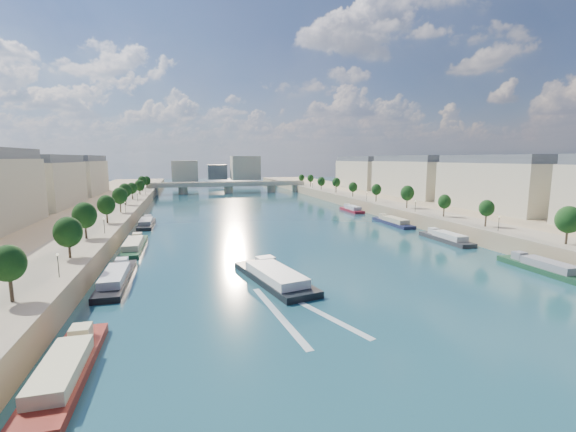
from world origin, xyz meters
TOP-DOWN VIEW (x-y plane):
  - ground at (0.00, 100.00)m, footprint 700.00×700.00m
  - quay_left at (-72.00, 100.00)m, footprint 44.00×520.00m
  - quay_right at (72.00, 100.00)m, footprint 44.00×520.00m
  - pave_left at (-57.00, 100.00)m, footprint 14.00×520.00m
  - pave_right at (57.00, 100.00)m, footprint 14.00×520.00m
  - trees_left at (-55.00, 102.00)m, footprint 4.80×268.80m
  - trees_right at (55.00, 110.00)m, footprint 4.80×268.80m
  - lamps_left at (-52.50, 90.00)m, footprint 0.36×200.36m
  - lamps_right at (52.50, 105.00)m, footprint 0.36×200.36m
  - buildings_left at (-85.00, 112.00)m, footprint 16.00×226.00m
  - buildings_right at (85.00, 112.00)m, footprint 16.00×226.00m
  - skyline at (3.19, 319.52)m, footprint 79.00×42.00m
  - bridge at (0.00, 240.00)m, footprint 112.00×12.00m
  - tour_barge at (-14.26, 33.39)m, footprint 13.17×27.65m
  - wake at (-14.26, 16.76)m, footprint 13.13×26.00m
  - moored_barges_left at (-45.50, 42.05)m, footprint 5.00×156.37m
  - moored_barges_right at (45.50, 73.18)m, footprint 5.00×121.35m

SIDE VIEW (x-z plane):
  - ground at x=0.00m, z-range 0.00..0.00m
  - wake at x=-14.26m, z-range 0.00..0.04m
  - moored_barges_right at x=45.50m, z-range -0.96..2.64m
  - moored_barges_left at x=-45.50m, z-range -0.96..2.64m
  - tour_barge at x=-14.26m, z-range -0.87..2.84m
  - quay_left at x=-72.00m, z-range 0.00..5.00m
  - quay_right at x=72.00m, z-range 0.00..5.00m
  - pave_left at x=-57.00m, z-range 5.00..5.10m
  - pave_right at x=57.00m, z-range 5.00..5.10m
  - bridge at x=0.00m, z-range 1.01..9.16m
  - lamps_left at x=-52.50m, z-range 5.64..9.92m
  - lamps_right at x=52.50m, z-range 5.64..9.92m
  - trees_left at x=-55.00m, z-range 6.35..14.61m
  - trees_right at x=55.00m, z-range 6.35..14.61m
  - skyline at x=3.19m, z-range 3.66..25.66m
  - buildings_left at x=-85.00m, z-range 4.85..28.05m
  - buildings_right at x=85.00m, z-range 4.85..28.05m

